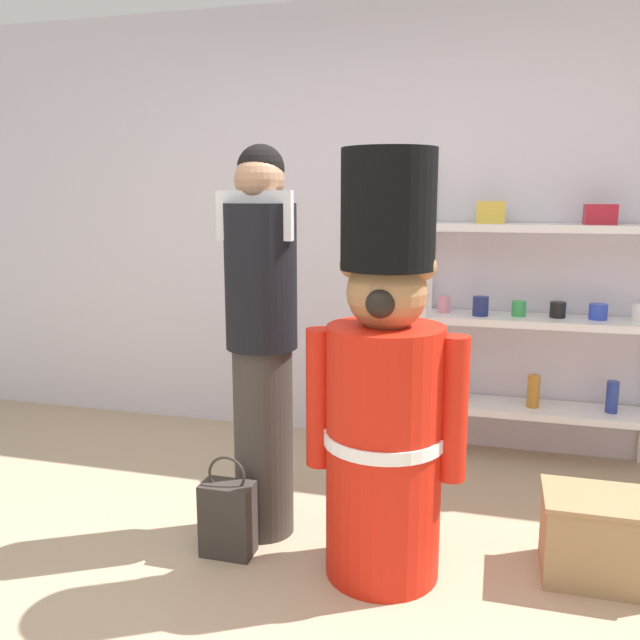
{
  "coord_description": "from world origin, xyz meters",
  "views": [
    {
      "loc": [
        0.68,
        -1.75,
        1.49
      ],
      "look_at": [
        0.0,
        0.74,
        1.0
      ],
      "focal_mm": 36.78,
      "sensor_mm": 36.0,
      "label": 1
    }
  ],
  "objects_px": {
    "shopping_bag": "(228,517)",
    "teddy_bear_guard": "(385,395)",
    "merchandise_shelf": "(538,315)",
    "person_shopper": "(262,336)",
    "display_crate": "(601,537)"
  },
  "relations": [
    {
      "from": "merchandise_shelf",
      "to": "display_crate",
      "type": "height_order",
      "value": "merchandise_shelf"
    },
    {
      "from": "merchandise_shelf",
      "to": "teddy_bear_guard",
      "type": "relative_size",
      "value": 1.02
    },
    {
      "from": "teddy_bear_guard",
      "to": "person_shopper",
      "type": "bearing_deg",
      "value": 161.72
    },
    {
      "from": "teddy_bear_guard",
      "to": "shopping_bag",
      "type": "xyz_separation_m",
      "value": [
        -0.65,
        -0.04,
        -0.57
      ]
    },
    {
      "from": "merchandise_shelf",
      "to": "teddy_bear_guard",
      "type": "height_order",
      "value": "merchandise_shelf"
    },
    {
      "from": "shopping_bag",
      "to": "teddy_bear_guard",
      "type": "bearing_deg",
      "value": 3.67
    },
    {
      "from": "merchandise_shelf",
      "to": "person_shopper",
      "type": "distance_m",
      "value": 1.65
    },
    {
      "from": "teddy_bear_guard",
      "to": "person_shopper",
      "type": "height_order",
      "value": "person_shopper"
    },
    {
      "from": "shopping_bag",
      "to": "merchandise_shelf",
      "type": "bearing_deg",
      "value": 47.43
    },
    {
      "from": "teddy_bear_guard",
      "to": "shopping_bag",
      "type": "distance_m",
      "value": 0.87
    },
    {
      "from": "merchandise_shelf",
      "to": "teddy_bear_guard",
      "type": "distance_m",
      "value": 1.47
    },
    {
      "from": "person_shopper",
      "to": "shopping_bag",
      "type": "relative_size",
      "value": 3.89
    },
    {
      "from": "teddy_bear_guard",
      "to": "person_shopper",
      "type": "relative_size",
      "value": 0.98
    },
    {
      "from": "merchandise_shelf",
      "to": "person_shopper",
      "type": "height_order",
      "value": "person_shopper"
    },
    {
      "from": "merchandise_shelf",
      "to": "shopping_bag",
      "type": "height_order",
      "value": "merchandise_shelf"
    }
  ]
}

